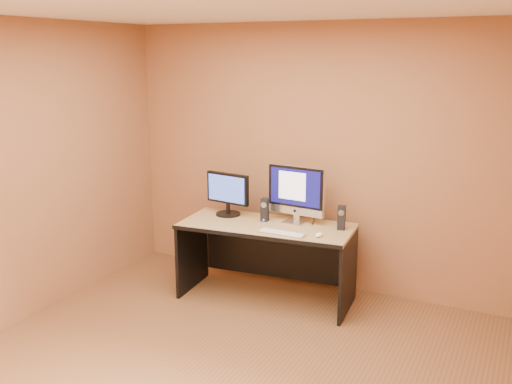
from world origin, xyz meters
TOP-DOWN VIEW (x-y plane):
  - floor at (0.00, 0.00)m, footprint 4.00×4.00m
  - walls at (0.00, 0.00)m, footprint 4.00×4.00m
  - ceiling at (0.00, 0.00)m, footprint 4.00×4.00m
  - desk at (-0.25, 1.41)m, footprint 1.66×0.85m
  - imac at (-0.04, 1.58)m, footprint 0.59×0.26m
  - second_monitor at (-0.73, 1.53)m, footprint 0.51×0.30m
  - speaker_left at (-0.31, 1.51)m, footprint 0.08×0.08m
  - speaker_right at (0.43, 1.57)m, footprint 0.08×0.08m
  - keyboard at (-0.00, 1.21)m, footprint 0.43×0.13m
  - mouse at (0.32, 1.29)m, footprint 0.06×0.11m
  - cable_a at (0.12, 1.69)m, footprint 0.06×0.22m
  - cable_b at (-0.09, 1.72)m, footprint 0.07×0.17m

SIDE VIEW (x-z plane):
  - floor at x=0.00m, z-range 0.00..0.00m
  - desk at x=-0.25m, z-range 0.00..0.74m
  - cable_a at x=0.12m, z-range 0.74..0.75m
  - cable_b at x=-0.09m, z-range 0.74..0.75m
  - keyboard at x=0.00m, z-range 0.74..0.76m
  - mouse at x=0.32m, z-range 0.74..0.78m
  - speaker_left at x=-0.31m, z-range 0.74..0.96m
  - speaker_right at x=0.43m, z-range 0.74..0.96m
  - second_monitor at x=-0.73m, z-range 0.74..1.17m
  - imac at x=-0.04m, z-range 0.74..1.30m
  - walls at x=0.00m, z-range 0.00..2.60m
  - ceiling at x=0.00m, z-range 2.60..2.60m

